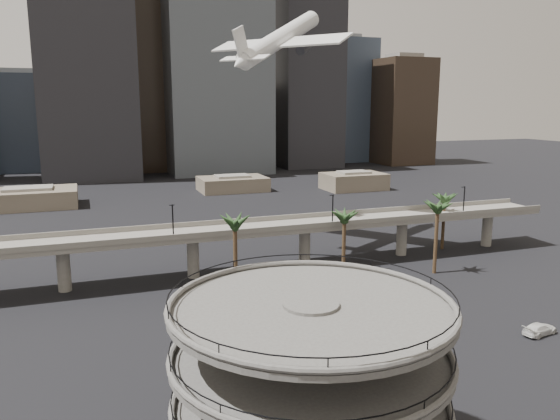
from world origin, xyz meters
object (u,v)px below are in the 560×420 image
object	(u,v)px
car_a	(392,369)
car_b	(419,318)
overpass	(251,233)
airborne_jet	(280,39)
car_c	(540,329)
parking_ramp	(310,380)

from	to	relation	value
car_a	car_b	world-z (taller)	car_a
overpass	airborne_jet	xyz separation A→B (m)	(12.10, 16.96, 37.24)
car_b	car_c	xyz separation A→B (m)	(13.27, -9.23, 0.12)
car_b	car_c	distance (m)	16.17
car_a	car_b	xyz separation A→B (m)	(11.98, 12.32, -0.16)
parking_ramp	car_c	xyz separation A→B (m)	(41.92, 17.56, -9.03)
parking_ramp	car_a	bearing A→B (deg)	40.96
parking_ramp	overpass	world-z (taller)	parking_ramp
overpass	airborne_jet	world-z (taller)	airborne_jet
car_c	airborne_jet	bearing A→B (deg)	5.69
overpass	car_b	distance (m)	36.42
car_b	car_a	bearing A→B (deg)	155.02
car_a	overpass	bearing A→B (deg)	19.90
overpass	car_a	size ratio (longest dim) A/B	26.41
car_b	airborne_jet	bearing A→B (deg)	23.34
car_b	parking_ramp	bearing A→B (deg)	152.29
parking_ramp	car_b	xyz separation A→B (m)	(28.65, 26.79, -9.15)
overpass	parking_ramp	bearing A→B (deg)	-102.43
overpass	airborne_jet	bearing A→B (deg)	54.49
parking_ramp	airborne_jet	distance (m)	87.21
car_a	airborne_jet	bearing A→B (deg)	7.38
airborne_jet	car_c	world-z (taller)	airborne_jet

